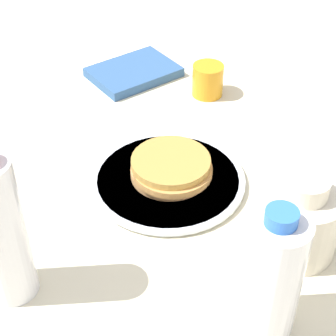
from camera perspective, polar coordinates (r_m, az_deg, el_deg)
The scene contains 8 objects.
ground_plane at distance 0.96m, azimuth 1.31°, elevation -0.90°, with size 4.00×4.00×0.00m, color beige.
plate at distance 0.95m, azimuth -0.00°, elevation -1.22°, with size 0.26×0.26×0.01m.
pancake_stack at distance 0.93m, azimuth 0.30°, elevation -0.03°, with size 0.13×0.14×0.04m.
juice_glass at distance 1.17m, azimuth 4.06°, elevation 8.89°, with size 0.06×0.06×0.07m.
cream_jug at distance 0.82m, azimuth 13.24°, elevation -5.14°, with size 0.11×0.11×0.13m.
water_bottle_near at distance 0.74m, azimuth -16.69°, elevation -6.12°, with size 0.07×0.07×0.24m.
water_bottle_mid at distance 0.70m, azimuth 10.45°, elevation -10.66°, with size 0.08×0.08×0.20m.
napkin at distance 1.24m, azimuth -3.51°, elevation 9.69°, with size 0.22×0.20×0.02m.
Camera 1 is at (-0.11, -0.73, 0.62)m, focal length 60.00 mm.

